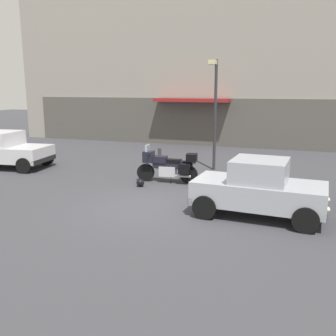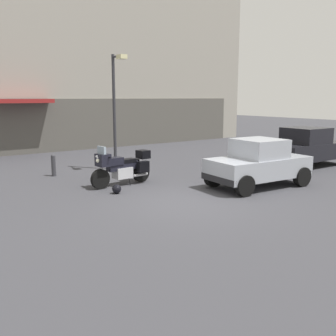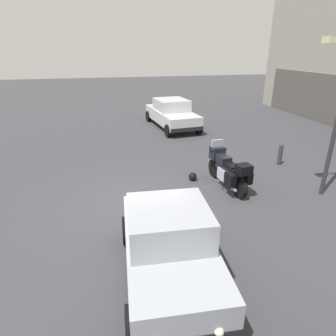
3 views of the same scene
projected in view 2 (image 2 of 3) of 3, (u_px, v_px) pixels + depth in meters
The scene contains 8 objects.
ground_plane at pixel (189, 202), 10.78m from camera, with size 80.00×80.00×0.00m, color #38383D.
building_facade_rear at pixel (33, 18), 20.12m from camera, with size 28.02×3.40×13.96m.
motorcycle at pixel (122, 167), 12.73m from camera, with size 2.26×0.84×1.36m.
helmet at pixel (117, 189), 11.68m from camera, with size 0.28×0.28×0.28m, color black.
car_hatchback_near at pixel (307, 147), 16.20m from camera, with size 3.90×1.84×1.64m.
car_compact_side at pixel (258, 163), 12.49m from camera, with size 3.56×1.91×1.56m.
streetlamp_curbside at pixel (116, 100), 14.99m from camera, with size 0.28×0.94×4.50m.
bollard_curbside at pixel (53, 164), 14.22m from camera, with size 0.16×0.16×0.82m.
Camera 2 is at (-6.54, -8.14, 2.88)m, focal length 41.26 mm.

